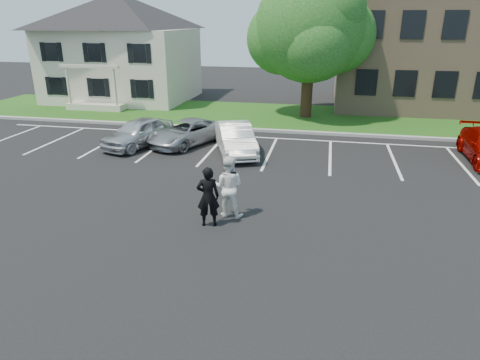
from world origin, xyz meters
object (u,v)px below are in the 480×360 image
car_white_sedan (236,139)px  house (121,48)px  man_white_shirt (228,187)px  car_silver_west (138,133)px  car_silver_minivan (187,132)px  man_black_suit (208,197)px  tree (312,29)px

car_white_sedan → house: bearing=112.1°
man_white_shirt → car_white_sedan: 6.79m
man_white_shirt → car_silver_west: 9.23m
car_silver_minivan → man_white_shirt: bearing=-38.4°
man_white_shirt → car_silver_west: size_ratio=0.49×
man_white_shirt → car_white_sedan: size_ratio=0.47×
man_black_suit → car_silver_west: bearing=-69.5°
man_white_shirt → car_white_sedan: bearing=-78.3°
car_silver_west → man_black_suit: bearing=-34.5°
man_white_shirt → house: bearing=-54.9°
man_black_suit → car_silver_minivan: 9.19m
car_white_sedan → car_silver_west: bearing=156.8°
tree → man_white_shirt: bearing=-96.2°
car_silver_west → car_silver_minivan: size_ratio=0.93×
man_black_suit → car_silver_minivan: man_black_suit is taller
man_black_suit → man_white_shirt: (0.45, 0.78, 0.06)m
house → car_silver_west: bearing=-61.8°
man_black_suit → car_silver_west: 9.55m
tree → car_silver_minivan: 10.50m
house → car_silver_west: size_ratio=2.53×
man_black_suit → car_white_sedan: 7.50m
man_black_suit → house: bearing=-74.4°
car_silver_west → car_silver_minivan: 2.35m
man_black_suit → car_silver_minivan: (-3.49, 8.49, -0.34)m
man_black_suit → car_white_sedan: size_ratio=0.44×
house → man_white_shirt: size_ratio=5.15×
man_black_suit → car_silver_west: (-5.69, 7.67, -0.25)m
house → car_silver_minivan: bearing=-52.3°
house → car_white_sedan: 17.07m
man_black_suit → tree: bearing=-113.5°
house → man_black_suit: house is taller
tree → car_white_sedan: bearing=-108.5°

